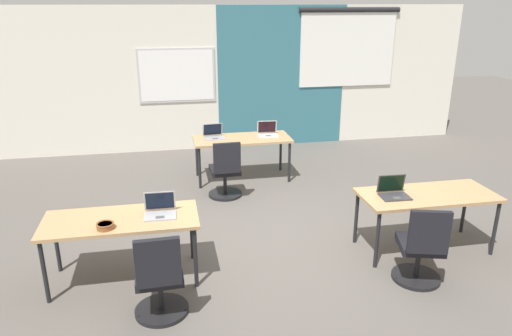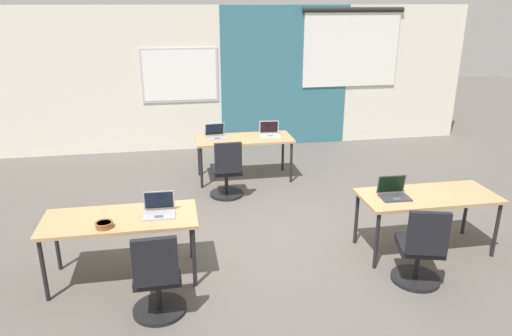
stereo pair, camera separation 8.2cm
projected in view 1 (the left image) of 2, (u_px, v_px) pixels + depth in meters
ground_plane at (271, 238)px, 6.04m from camera, size 24.00×24.00×0.00m
back_wall_assembly at (227, 78)px, 9.46m from camera, size 10.00×0.27×2.80m
desk_near_left at (121, 224)px, 4.95m from camera, size 1.60×0.70×0.72m
desk_near_right at (427, 198)px, 5.58m from camera, size 1.60×0.70×0.72m
desk_far_center at (242, 141)px, 7.86m from camera, size 1.60×0.70×0.72m
laptop_far_left at (214, 135)px, 7.81m from camera, size 0.36×0.32×0.23m
chair_far_left at (226, 174)px, 7.19m from camera, size 0.52×0.55×0.92m
laptop_near_right_inner at (394, 192)px, 5.48m from camera, size 0.34×0.28×0.24m
chair_near_right_inner at (421, 251)px, 4.97m from camera, size 0.54×0.59×0.92m
laptop_far_right at (268, 132)px, 7.97m from camera, size 0.35×0.30×0.23m
laptop_near_left_inner at (160, 210)px, 4.99m from camera, size 0.34×0.28×0.24m
chair_near_left_inner at (160, 282)px, 4.42m from camera, size 0.52×0.55×0.92m
snack_bowl at (105, 225)px, 4.69m from camera, size 0.18×0.18×0.06m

